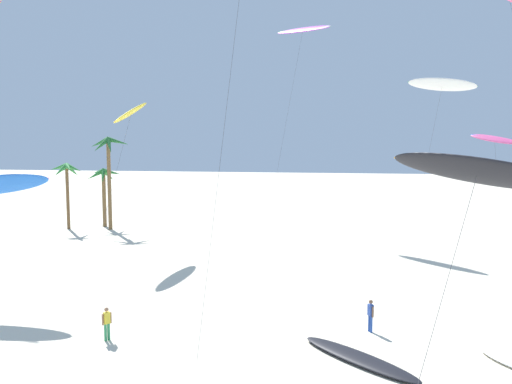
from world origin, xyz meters
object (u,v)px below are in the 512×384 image
flying_kite_3 (478,171)px  person_near_left (370,314)px  flying_kite_10 (495,139)px  palm_tree_1 (104,181)px  palm_tree_2 (109,155)px  flying_kite_11 (442,84)px  person_near_right (107,322)px  palm_tree_0 (67,174)px  grounded_kite_2 (359,358)px  flying_kite_4 (131,112)px  flying_kite_7 (303,30)px

flying_kite_3 → person_near_left: (-2.64, 8.95, -7.92)m
flying_kite_3 → flying_kite_10: flying_kite_10 is taller
palm_tree_1 → palm_tree_2: palm_tree_2 is taller
flying_kite_3 → flying_kite_11: size_ratio=0.57×
flying_kite_10 → person_near_right: 39.20m
flying_kite_10 → person_near_right: size_ratio=6.38×
palm_tree_2 → flying_kite_10: (39.05, -1.44, 1.66)m
flying_kite_11 → palm_tree_0: bearing=-168.8°
flying_kite_11 → person_near_left: 38.33m
flying_kite_11 → person_near_left: size_ratio=10.08×
flying_kite_10 → grounded_kite_2: flying_kite_10 is taller
flying_kite_4 → person_near_right: (7.05, -20.62, -11.34)m
palm_tree_1 → person_near_left: size_ratio=3.94×
palm_tree_0 → person_near_right: 34.85m
palm_tree_2 → person_near_right: palm_tree_2 is taller
flying_kite_4 → flying_kite_7: flying_kite_7 is taller
grounded_kite_2 → person_near_left: (0.70, 3.71, 0.78)m
flying_kite_11 → person_near_left: bearing=-105.5°
flying_kite_4 → person_near_right: size_ratio=8.24×
flying_kite_4 → flying_kite_7: bearing=44.6°
flying_kite_3 → flying_kite_4: bearing=130.5°
flying_kite_11 → grounded_kite_2: flying_kite_11 is taller
person_near_right → flying_kite_10: bearing=48.1°
flying_kite_3 → flying_kite_7: flying_kite_7 is taller
grounded_kite_2 → person_near_left: 3.85m
flying_kite_10 → person_near_right: bearing=-131.9°
palm_tree_2 → flying_kite_3: 45.91m
palm_tree_1 → palm_tree_2: (1.49, -1.62, 3.01)m
palm_tree_0 → flying_kite_7: 30.17m
palm_tree_1 → flying_kite_10: 40.92m
palm_tree_1 → flying_kite_3: (30.53, -37.17, 3.64)m
palm_tree_0 → flying_kite_4: bearing=-37.6°
flying_kite_11 → person_near_right: bearing=-120.9°
flying_kite_7 → flying_kite_11: size_ratio=1.33×
palm_tree_1 → palm_tree_2: bearing=-47.4°
palm_tree_1 → flying_kite_4: bearing=-53.6°
palm_tree_0 → flying_kite_3: (33.73, -34.96, 2.75)m
person_near_left → palm_tree_0: bearing=140.1°
palm_tree_0 → person_near_left: palm_tree_0 is taller
palm_tree_0 → flying_kite_7: size_ratio=0.32×
palm_tree_2 → flying_kite_10: bearing=-2.1°
person_near_right → flying_kite_7: bearing=78.5°
flying_kite_7 → flying_kite_11: bearing=10.2°
palm_tree_1 → person_near_right: size_ratio=3.98×
person_near_right → person_near_left: bearing=14.1°
person_near_left → person_near_right: bearing=-165.9°
palm_tree_2 → grounded_kite_2: 40.55m
palm_tree_0 → flying_kite_4: (11.20, -8.62, 6.16)m
flying_kite_10 → flying_kite_11: (-3.22, 8.83, 6.02)m
flying_kite_11 → person_near_right: flying_kite_11 is taller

